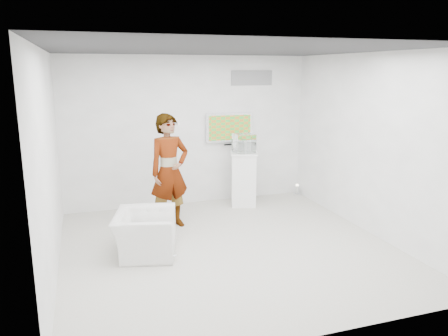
# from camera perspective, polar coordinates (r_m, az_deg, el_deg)

# --- Properties ---
(room) EXTENTS (5.01, 5.01, 3.00)m
(room) POSITION_cam_1_polar(r_m,az_deg,el_deg) (6.51, 0.58, 1.91)
(room) COLOR beige
(room) RESTS_ON ground
(tv) EXTENTS (1.00, 0.08, 0.60)m
(tv) POSITION_cam_1_polar(r_m,az_deg,el_deg) (9.06, 0.69, 5.32)
(tv) COLOR silver
(tv) RESTS_ON room
(logo_decal) EXTENTS (0.90, 0.02, 0.30)m
(logo_decal) POSITION_cam_1_polar(r_m,az_deg,el_deg) (9.19, 3.64, 11.66)
(logo_decal) COLOR gray
(logo_decal) RESTS_ON room
(person) EXTENTS (0.84, 0.67, 2.00)m
(person) POSITION_cam_1_polar(r_m,az_deg,el_deg) (7.60, -7.14, -0.45)
(person) COLOR silver
(person) RESTS_ON room
(armchair) EXTENTS (1.09, 1.18, 0.65)m
(armchair) POSITION_cam_1_polar(r_m,az_deg,el_deg) (6.72, -10.28, -8.39)
(armchair) COLOR silver
(armchair) RESTS_ON room
(pedestal) EXTENTS (0.67, 0.67, 1.10)m
(pedestal) POSITION_cam_1_polar(r_m,az_deg,el_deg) (8.89, 2.57, -1.42)
(pedestal) COLOR white
(pedestal) RESTS_ON room
(floor_uplight) EXTENTS (0.17, 0.17, 0.25)m
(floor_uplight) POSITION_cam_1_polar(r_m,az_deg,el_deg) (9.76, 9.52, -2.85)
(floor_uplight) COLOR white
(floor_uplight) RESTS_ON room
(vitrine) EXTENTS (0.39, 0.39, 0.37)m
(vitrine) POSITION_cam_1_polar(r_m,az_deg,el_deg) (8.73, 2.62, 3.26)
(vitrine) COLOR white
(vitrine) RESTS_ON pedestal
(console) EXTENTS (0.07, 0.17, 0.23)m
(console) POSITION_cam_1_polar(r_m,az_deg,el_deg) (8.75, 2.61, 2.79)
(console) COLOR white
(console) RESTS_ON pedestal
(wii_remote) EXTENTS (0.08, 0.16, 0.04)m
(wii_remote) POSITION_cam_1_polar(r_m,az_deg,el_deg) (7.71, -6.19, 5.81)
(wii_remote) COLOR white
(wii_remote) RESTS_ON person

